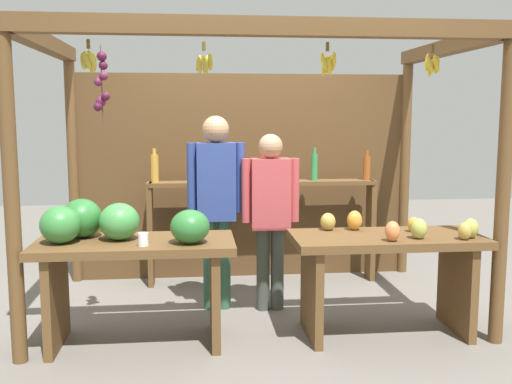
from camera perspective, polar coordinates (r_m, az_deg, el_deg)
The scene contains 7 objects.
ground_plane at distance 5.13m, azimuth -0.23°, elevation -11.04°, with size 12.00×12.00×0.00m, color slate.
market_stall at distance 5.32m, azimuth -0.79°, elevation 4.14°, with size 3.44×2.05×2.26m.
fruit_counter_left at distance 4.25m, azimuth -12.73°, elevation -5.39°, with size 1.40×0.68×1.04m.
fruit_counter_right at distance 4.47m, azimuth 12.66°, elevation -6.38°, with size 1.40×0.64×0.91m.
bottle_shelf_unit at distance 5.67m, azimuth 0.59°, elevation -1.04°, with size 2.21×0.22×1.32m.
vendor_man at distance 4.88m, azimuth -3.89°, elevation -0.24°, with size 0.48×0.22×1.63m.
vendor_woman at distance 4.85m, azimuth 1.40°, elevation -1.46°, with size 0.48×0.20×1.48m.
Camera 1 is at (-0.49, -4.84, 1.63)m, focal length 41.14 mm.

